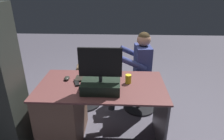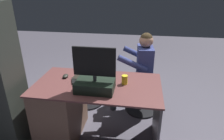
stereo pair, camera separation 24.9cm
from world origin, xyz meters
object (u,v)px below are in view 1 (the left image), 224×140
tv_remote (77,83)px  office_chair_teddy (85,88)px  cup (128,79)px  person (135,66)px  desk (70,111)px  visitor_chair (140,92)px  keyboard (94,79)px  teddy_bear (83,68)px  monitor (101,81)px  computer_mouse (67,78)px

tv_remote → office_chair_teddy: (0.07, -0.73, -0.47)m
cup → person: person is taller
desk → office_chair_teddy: desk is taller
tv_remote → visitor_chair: 1.12m
keyboard → visitor_chair: size_ratio=0.89×
tv_remote → person: person is taller
tv_remote → teddy_bear: (0.07, -0.74, -0.14)m
keyboard → person: 0.75m
teddy_bear → monitor: bearing=111.2°
cup → tv_remote: (0.56, 0.03, -0.04)m
keyboard → person: size_ratio=0.36×
computer_mouse → visitor_chair: (-0.90, -0.57, -0.48)m
cup → visitor_chair: (-0.21, -0.62, -0.51)m
office_chair_teddy → computer_mouse: bearing=84.4°
computer_mouse → desk: bearing=108.5°
visitor_chair → person: 0.42m
teddy_bear → person: person is taller
cup → visitor_chair: size_ratio=0.21×
office_chair_teddy → keyboard: bearing=111.3°
tv_remote → computer_mouse: bearing=-54.3°
teddy_bear → visitor_chair: bearing=174.3°
tv_remote → office_chair_teddy: bearing=-105.5°
keyboard → teddy_bear: teddy_bear is taller
computer_mouse → teddy_bear: teddy_bear is taller
computer_mouse → teddy_bear: 0.67m
cup → teddy_bear: (0.63, -0.70, -0.18)m
monitor → teddy_bear: (0.34, -0.89, -0.25)m
monitor → tv_remote: (0.28, -0.15, -0.11)m
computer_mouse → office_chair_teddy: size_ratio=0.20×
cup → teddy_bear: bearing=-48.4°
computer_mouse → teddy_bear: (-0.06, -0.65, -0.15)m
monitor → computer_mouse: 0.48m
cup → tv_remote: bearing=3.5°
computer_mouse → visitor_chair: 1.17m
tv_remote → visitor_chair: (-0.77, -0.65, -0.47)m
office_chair_teddy → visitor_chair: same height
office_chair_teddy → tv_remote: bearing=95.2°
tv_remote → person: 0.95m
keyboard → teddy_bear: 0.69m
office_chair_teddy → teddy_bear: bearing=-90.0°
desk → visitor_chair: (-0.87, -0.67, -0.11)m
keyboard → teddy_bear: (0.24, -0.64, -0.14)m
desk → monitor: size_ratio=3.00×
monitor → office_chair_teddy: size_ratio=0.96×
visitor_chair → person: bearing=-4.9°
teddy_bear → office_chair_teddy: bearing=90.0°
keyboard → tv_remote: (0.18, 0.10, -0.00)m
visitor_chair → tv_remote: bearing=40.3°
monitor → teddy_bear: monitor is taller
tv_remote → visitor_chair: bearing=-160.4°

